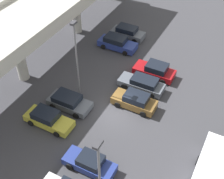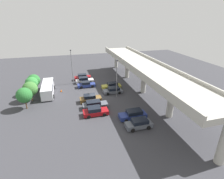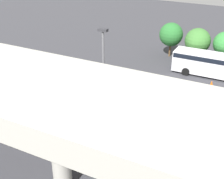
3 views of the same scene
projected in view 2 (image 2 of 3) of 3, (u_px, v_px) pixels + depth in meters
The scene contains 20 objects.
ground_plane at pixel (95, 98), 38.64m from camera, with size 95.28×95.28×0.00m, color #38383D.
highway_overpass at pixel (145, 68), 39.13m from camera, with size 45.62×7.52×7.23m.
parked_car_0 at pixel (83, 77), 49.19m from camera, with size 1.97×4.53×1.63m.
parked_car_1 at pixel (84, 80), 46.94m from camera, with size 2.14×4.70×1.62m.
parked_car_2 at pixel (86, 85), 44.14m from camera, with size 1.99×4.44×1.50m.
parked_car_3 at pixel (112, 86), 43.43m from camera, with size 2.08×4.75×1.50m.
parked_car_4 at pixel (113, 90), 40.80m from camera, with size 2.25×4.40×1.42m.
parked_car_5 at pixel (90, 98), 36.64m from camera, with size 2.07×4.45×1.62m.
parked_car_6 at pixel (95, 104), 34.27m from camera, with size 2.09×4.89×1.47m.
parked_car_7 at pixel (95, 111), 31.79m from camera, with size 2.21×4.55×1.61m.
parked_car_8 at pixel (133, 115), 30.69m from camera, with size 2.12×4.82×1.60m.
parked_car_9 at pixel (139, 124), 28.14m from camera, with size 2.07×4.32×1.56m.
shuttle_bus at pixel (48, 88), 40.01m from camera, with size 8.81×2.69×2.49m.
lamp_post_near_aisle at pixel (117, 76), 37.18m from camera, with size 0.70×0.35×8.42m.
lamp_post_mid_lot at pixel (72, 65), 44.71m from camera, with size 0.70×0.35×8.95m.
tree_front_left at pixel (34, 80), 41.32m from camera, with size 2.88×2.88×4.08m.
tree_front_centre at pixel (32, 83), 39.09m from camera, with size 2.82×2.82×4.25m.
tree_front_right at pixel (30, 89), 36.35m from camera, with size 3.06×3.06×4.26m.
tree_front_far_right at pixel (24, 95), 33.08m from camera, with size 2.94×2.94×4.36m.
traffic_cone at pixel (61, 91), 41.56m from camera, with size 0.44×0.44×0.70m.
Camera 2 is at (34.56, -5.61, 16.87)m, focal length 28.00 mm.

